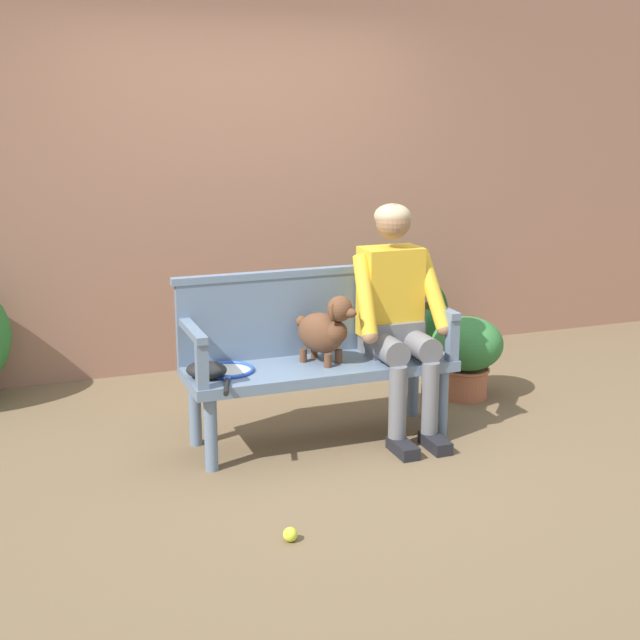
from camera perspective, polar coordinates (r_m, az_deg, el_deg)
ground_plane at (r=5.14m, az=0.00°, el=-7.73°), size 40.00×40.00×0.00m
brick_garden_fence at (r=6.47m, az=-5.51°, el=8.92°), size 8.00×0.30×2.66m
hedge_bush_mid_right at (r=6.71m, az=4.91°, el=0.54°), size 0.80×0.73×0.68m
garden_bench at (r=5.01m, az=0.00°, el=-3.49°), size 1.52×0.49×0.46m
bench_backrest at (r=5.12m, az=-0.85°, el=0.61°), size 1.56×0.06×0.50m
bench_armrest_left_end at (r=4.66m, az=-7.97°, el=-1.60°), size 0.06×0.49×0.28m
bench_armrest_right_end at (r=5.15m, az=7.89°, el=-0.06°), size 0.06×0.49×0.28m
person_seated at (r=5.08m, az=4.91°, el=0.64°), size 0.56×0.65×1.33m
dog_on_bench at (r=4.93m, az=0.38°, el=-0.58°), size 0.32×0.38×0.40m
tennis_racket at (r=4.84m, az=-5.95°, el=-3.29°), size 0.36×0.58×0.03m
baseball_glove at (r=4.76m, az=-7.31°, el=-3.20°), size 0.27×0.26×0.09m
tennis_ball at (r=4.06m, az=-1.93°, el=-13.61°), size 0.07×0.07×0.07m
potted_plant at (r=5.83m, az=9.41°, el=-1.97°), size 0.46×0.46×0.54m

